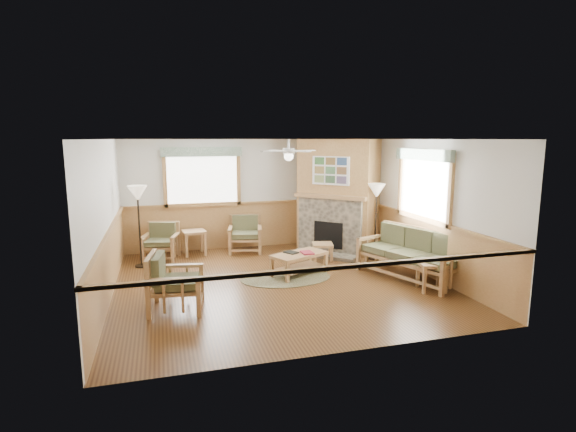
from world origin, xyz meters
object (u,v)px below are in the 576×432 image
object	(u,v)px
armchair_left	(176,282)
end_table_sofa	(432,277)
armchair_back_right	(245,234)
coffee_table	(299,264)
end_table_chairs	(194,243)
floor_lamp_right	(376,222)
sofa	(410,254)
armchair_back_left	(161,242)
floor_lamp_left	(139,226)
footstool	(322,252)

from	to	relation	value
armchair_left	end_table_sofa	size ratio (longest dim) A/B	1.79
armchair_back_right	coffee_table	xyz separation A→B (m)	(0.70, -2.16, -0.21)
armchair_left	end_table_chairs	bearing A→B (deg)	0.15
armchair_back_right	floor_lamp_right	bearing A→B (deg)	-16.46
sofa	end_table_sofa	size ratio (longest dim) A/B	4.09
armchair_back_left	end_table_sofa	distance (m)	5.88
sofa	floor_lamp_right	distance (m)	1.55
armchair_back_right	floor_lamp_right	xyz separation A→B (m)	(2.71, -1.47, 0.43)
armchair_back_right	end_table_sofa	size ratio (longest dim) A/B	1.69
armchair_back_left	end_table_chairs	bearing A→B (deg)	30.62
armchair_left	coffee_table	bearing A→B (deg)	-54.38
end_table_chairs	end_table_sofa	size ratio (longest dim) A/B	1.14
end_table_sofa	floor_lamp_left	bearing A→B (deg)	149.16
footstool	floor_lamp_left	distance (m)	4.02
armchair_back_right	armchair_left	world-z (taller)	armchair_left
floor_lamp_left	end_table_chairs	bearing A→B (deg)	31.48
end_table_chairs	footstool	world-z (taller)	end_table_chairs
end_table_sofa	floor_lamp_left	distance (m)	5.97
floor_lamp_left	footstool	bearing A→B (deg)	-8.48
armchair_left	coffee_table	size ratio (longest dim) A/B	0.82
armchair_left	end_table_chairs	distance (m)	3.48
sofa	armchair_back_left	xyz separation A→B (m)	(-4.69, 2.80, -0.07)
armchair_back_left	armchair_left	world-z (taller)	armchair_left
sofa	end_table_chairs	size ratio (longest dim) A/B	3.60
armchair_back_left	armchair_back_right	xyz separation A→B (m)	(1.97, 0.16, 0.02)
armchair_back_right	floor_lamp_right	world-z (taller)	floor_lamp_right
armchair_back_left	coffee_table	world-z (taller)	armchair_back_left
floor_lamp_right	armchair_left	bearing A→B (deg)	-156.75
armchair_back_left	footstool	bearing A→B (deg)	-2.38
coffee_table	floor_lamp_right	bearing A→B (deg)	-6.09
footstool	armchair_left	bearing A→B (deg)	-146.90
armchair_left	floor_lamp_right	xyz separation A→B (m)	(4.46, 1.92, 0.41)
floor_lamp_left	end_table_sofa	bearing A→B (deg)	-30.84
armchair_left	floor_lamp_left	bearing A→B (deg)	22.17
armchair_back_right	footstool	distance (m)	1.99
coffee_table	armchair_back_right	bearing A→B (deg)	82.81
coffee_table	end_table_chairs	xyz separation A→B (m)	(-1.91, 2.21, 0.07)
coffee_table	footstool	world-z (taller)	coffee_table
sofa	armchair_back_left	world-z (taller)	sofa
armchair_back_left	armchair_left	xyz separation A→B (m)	(0.22, -3.22, 0.05)
armchair_back_left	floor_lamp_left	world-z (taller)	floor_lamp_left
armchair_back_right	end_table_sofa	distance (m)	4.60
armchair_left	floor_lamp_left	distance (m)	2.83
sofa	armchair_back_left	distance (m)	5.46
armchair_left	end_table_sofa	bearing A→B (deg)	-85.17
armchair_left	end_table_sofa	world-z (taller)	armchair_left
footstool	floor_lamp_right	xyz separation A→B (m)	(1.18, -0.22, 0.67)
armchair_back_right	end_table_sofa	xyz separation A→B (m)	(2.71, -3.71, -0.18)
floor_lamp_left	floor_lamp_right	world-z (taller)	floor_lamp_left
armchair_back_left	coffee_table	bearing A→B (deg)	-22.00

